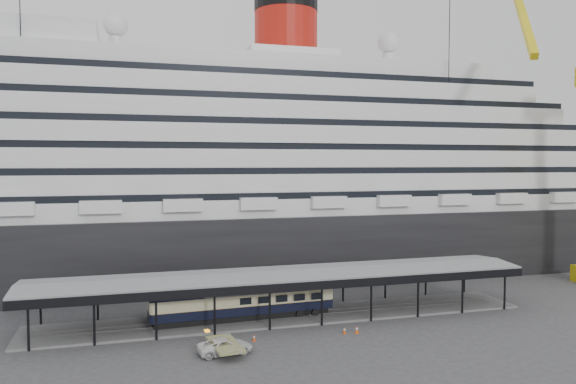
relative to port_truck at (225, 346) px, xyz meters
name	(u,v)px	position (x,y,z in m)	size (l,w,h in m)	color
ground	(299,330)	(8.68, 5.03, -0.70)	(200.00, 200.00, 0.00)	#3C3C3E
cruise_ship	(238,157)	(8.72, 37.03, 17.65)	(130.00, 30.00, 43.90)	black
platform_canopy	(285,297)	(8.68, 10.03, 1.66)	(56.00, 9.18, 5.30)	slate
port_truck	(225,346)	(0.00, 0.00, 0.00)	(2.33, 5.04, 1.40)	silver
pullman_carriage	(243,299)	(3.83, 10.03, 1.75)	(20.49, 3.60, 20.01)	black
traffic_cone_left	(254,338)	(3.38, 2.85, -0.37)	(0.36, 0.36, 0.66)	#DE490C
traffic_cone_mid	(344,330)	(12.80, 2.57, -0.35)	(0.41, 0.41, 0.70)	#DA4A0C
traffic_cone_right	(357,329)	(14.04, 2.28, -0.30)	(0.53, 0.53, 0.80)	#DB4C0C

